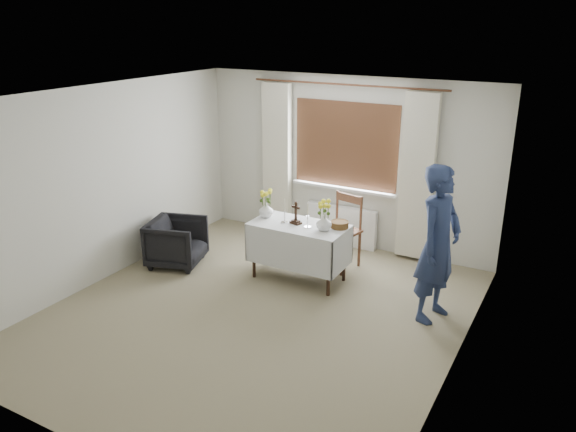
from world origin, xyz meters
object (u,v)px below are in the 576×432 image
at_px(altar_table, 299,252).
at_px(flower_vase_right, 324,223).
at_px(wooden_chair, 339,232).
at_px(armchair, 177,242).
at_px(wooden_cross, 296,213).
at_px(person, 438,244).
at_px(flower_vase_left, 266,210).

distance_m(altar_table, flower_vase_right, 0.60).
relative_size(wooden_chair, flower_vase_right, 4.99).
xyz_separation_m(wooden_chair, armchair, (-1.99, -1.01, -0.18)).
relative_size(armchair, wooden_cross, 2.42).
bearing_deg(wooden_cross, person, 10.86).
height_order(wooden_chair, wooden_cross, wooden_cross).
bearing_deg(flower_vase_right, person, -3.91).
xyz_separation_m(altar_table, flower_vase_right, (0.36, -0.03, 0.48)).
relative_size(wooden_chair, person, 0.56).
relative_size(altar_table, person, 0.69).
relative_size(altar_table, flower_vase_right, 6.14).
bearing_deg(wooden_chair, person, -13.07).
height_order(altar_table, armchair, altar_table).
bearing_deg(armchair, wooden_chair, -80.14).
bearing_deg(wooden_chair, wooden_cross, -107.47).
xyz_separation_m(wooden_cross, flower_vase_right, (0.41, -0.04, -0.05)).
distance_m(armchair, person, 3.55).
relative_size(altar_table, wooden_chair, 1.23).
xyz_separation_m(altar_table, person, (1.80, -0.13, 0.52)).
bearing_deg(flower_vase_right, armchair, -169.53).
bearing_deg(armchair, flower_vase_left, -86.14).
height_order(altar_table, flower_vase_right, flower_vase_right).
bearing_deg(flower_vase_left, person, -4.20).
height_order(person, wooden_cross, person).
height_order(altar_table, person, person).
distance_m(armchair, flower_vase_right, 2.16).
bearing_deg(wooden_cross, flower_vase_left, -169.43).
relative_size(person, flower_vase_right, 8.90).
height_order(wooden_chair, person, person).
height_order(wooden_chair, flower_vase_right, wooden_chair).
height_order(wooden_chair, flower_vase_left, wooden_chair).
bearing_deg(wooden_chair, armchair, -140.08).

